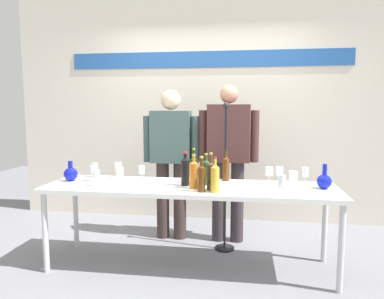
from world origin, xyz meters
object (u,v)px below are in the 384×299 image
at_px(presenter_right, 228,152).
at_px(wine_glass_right_1, 269,172).
at_px(wine_bottle_2, 194,174).
at_px(wine_bottle_3, 226,168).
at_px(display_table, 190,192).
at_px(wine_glass_left_2, 93,170).
at_px(wine_glass_right_3, 305,172).
at_px(wine_bottle_1, 215,177).
at_px(wine_bottle_4, 211,175).
at_px(wine_glass_right_4, 282,181).
at_px(microphone_stand, 225,202).
at_px(wine_glass_left_3, 95,167).
at_px(wine_glass_right_0, 293,176).
at_px(wine_bottle_6, 201,177).
at_px(wine_bottle_7, 206,171).
at_px(decanter_blue_left, 71,174).
at_px(wine_bottle_5, 185,171).
at_px(wine_glass_right_2, 279,171).
at_px(wine_glass_left_1, 120,172).
at_px(wine_glass_left_0, 142,170).
at_px(decanter_blue_right, 324,181).
at_px(wine_glass_left_5, 118,167).
at_px(wine_glass_left_4, 96,175).

relative_size(presenter_right, wine_glass_right_1, 10.90).
bearing_deg(wine_bottle_2, wine_bottle_3, 55.52).
height_order(display_table, wine_glass_left_2, wine_glass_left_2).
bearing_deg(wine_glass_right_3, wine_bottle_1, -149.74).
xyz_separation_m(wine_bottle_1, wine_glass_right_3, (0.80, 0.46, -0.02)).
xyz_separation_m(display_table, wine_bottle_4, (0.20, -0.14, 0.19)).
bearing_deg(wine_glass_right_4, microphone_stand, 125.16).
xyz_separation_m(wine_glass_left_3, wine_glass_right_0, (1.91, -0.22, 0.01)).
distance_m(wine_bottle_6, wine_glass_right_4, 0.65).
bearing_deg(presenter_right, wine_bottle_7, -105.17).
distance_m(wine_bottle_3, wine_glass_right_3, 0.73).
bearing_deg(wine_bottle_2, decanter_blue_left, 172.87).
height_order(wine_bottle_4, wine_glass_right_4, wine_bottle_4).
bearing_deg(wine_glass_right_1, presenter_right, 127.00).
bearing_deg(wine_bottle_1, display_table, 138.02).
height_order(wine_bottle_5, wine_glass_right_2, wine_bottle_5).
bearing_deg(wine_glass_right_1, decanter_blue_left, -175.77).
xyz_separation_m(wine_bottle_7, wine_glass_left_1, (-0.79, -0.08, -0.01)).
bearing_deg(decanter_blue_left, microphone_stand, 15.76).
height_order(wine_glass_right_1, wine_glass_right_2, wine_glass_right_1).
bearing_deg(wine_bottle_1, wine_glass_left_1, 166.92).
distance_m(decanter_blue_left, wine_glass_right_0, 2.06).
bearing_deg(wine_bottle_1, microphone_stand, 85.66).
xyz_separation_m(wine_glass_right_1, wine_glass_right_2, (0.10, 0.07, -0.01)).
height_order(display_table, decanter_blue_left, decanter_blue_left).
bearing_deg(wine_glass_left_0, wine_bottle_6, -30.74).
height_order(display_table, decanter_blue_right, decanter_blue_right).
distance_m(wine_bottle_5, wine_glass_left_3, 1.00).
xyz_separation_m(wine_bottle_7, wine_glass_right_4, (0.64, -0.30, -0.01)).
height_order(wine_glass_left_0, wine_glass_right_3, wine_glass_right_3).
distance_m(wine_bottle_4, wine_glass_left_0, 0.75).
height_order(wine_glass_left_5, wine_glass_right_4, wine_glass_right_4).
xyz_separation_m(decanter_blue_left, wine_bottle_3, (1.47, 0.23, 0.06)).
bearing_deg(decanter_blue_left, wine_bottle_5, -2.28).
xyz_separation_m(display_table, microphone_stand, (0.30, 0.46, -0.20)).
height_order(wine_bottle_2, wine_glass_left_4, wine_bottle_2).
xyz_separation_m(wine_glass_left_5, wine_glass_right_0, (1.66, -0.19, -0.01)).
bearing_deg(wine_glass_right_2, wine_glass_left_0, -175.18).
relative_size(wine_bottle_4, wine_bottle_7, 1.11).
bearing_deg(presenter_right, wine_glass_right_4, -63.62).
height_order(decanter_blue_left, wine_bottle_3, wine_bottle_3).
relative_size(display_table, presenter_right, 1.54).
height_order(wine_bottle_2, microphone_stand, microphone_stand).
bearing_deg(display_table, presenter_right, 66.15).
bearing_deg(wine_bottle_3, wine_glass_left_5, -178.08).
relative_size(wine_glass_left_1, wine_glass_right_0, 1.04).
distance_m(decanter_blue_right, wine_glass_left_1, 1.82).
height_order(wine_bottle_2, wine_glass_left_3, wine_bottle_2).
bearing_deg(wine_glass_left_2, wine_glass_left_5, 42.02).
height_order(decanter_blue_right, wine_glass_right_2, decanter_blue_right).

